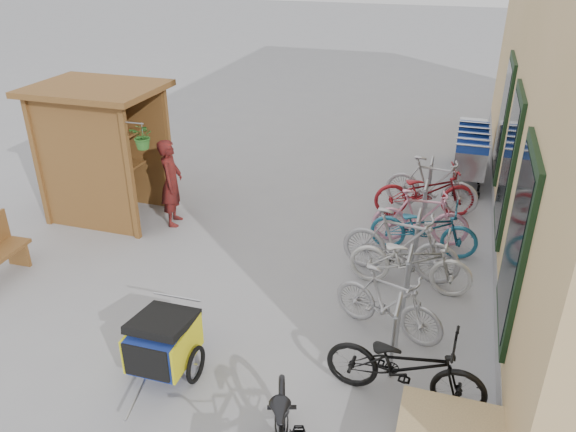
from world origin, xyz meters
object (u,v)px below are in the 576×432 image
(person_kiosk, at_px, (171,183))
(bike_1, at_px, (388,303))
(bike_0, at_px, (405,366))
(bike_2, at_px, (411,260))
(bike_7, at_px, (432,185))
(bike_3, at_px, (401,244))
(bike_5, at_px, (421,217))
(bike_6, at_px, (425,192))
(shopping_carts, at_px, (471,147))
(bike_4, at_px, (424,228))
(kiosk, at_px, (97,134))
(child_trailer, at_px, (163,341))

(person_kiosk, height_order, bike_1, person_kiosk)
(bike_0, distance_m, bike_2, 2.25)
(bike_7, bearing_deg, bike_3, -178.58)
(bike_5, distance_m, bike_6, 1.08)
(bike_1, bearing_deg, shopping_carts, 9.88)
(shopping_carts, distance_m, bike_3, 4.50)
(bike_4, bearing_deg, bike_1, 174.16)
(person_kiosk, bearing_deg, shopping_carts, -67.96)
(bike_6, bearing_deg, bike_5, 165.47)
(bike_2, relative_size, bike_5, 1.11)
(bike_0, bearing_deg, bike_5, 6.59)
(bike_2, relative_size, bike_6, 0.97)
(kiosk, xyz_separation_m, bike_6, (5.55, 1.71, -1.07))
(bike_2, distance_m, bike_6, 2.49)
(kiosk, distance_m, bike_1, 5.84)
(bike_0, height_order, bike_3, bike_3)
(kiosk, height_order, bike_2, kiosk)
(child_trailer, bearing_deg, kiosk, 130.64)
(kiosk, relative_size, bike_0, 1.42)
(shopping_carts, xyz_separation_m, bike_6, (-0.73, -2.21, -0.18))
(shopping_carts, bearing_deg, bike_3, -101.54)
(shopping_carts, bearing_deg, bike_4, -99.88)
(bike_0, relative_size, bike_5, 1.11)
(bike_2, bearing_deg, bike_0, -172.85)
(bike_2, bearing_deg, bike_5, 1.94)
(bike_2, relative_size, bike_7, 1.02)
(kiosk, distance_m, bike_3, 5.49)
(bike_1, height_order, bike_4, bike_1)
(shopping_carts, height_order, bike_3, shopping_carts)
(bike_3, height_order, bike_6, bike_3)
(bike_0, distance_m, bike_6, 4.74)
(kiosk, relative_size, bike_1, 1.65)
(child_trailer, relative_size, bike_0, 0.80)
(bike_6, xyz_separation_m, bike_7, (0.09, 0.27, 0.04))
(bike_5, bearing_deg, bike_7, -8.20)
(kiosk, relative_size, bike_2, 1.41)
(child_trailer, bearing_deg, person_kiosk, 115.31)
(bike_2, bearing_deg, kiosk, 84.27)
(bike_3, xyz_separation_m, bike_4, (0.27, 0.81, -0.09))
(bike_0, distance_m, bike_7, 5.01)
(kiosk, relative_size, shopping_carts, 0.99)
(person_kiosk, distance_m, bike_1, 4.55)
(shopping_carts, bearing_deg, bike_5, -102.15)
(kiosk, bearing_deg, shopping_carts, 31.98)
(bike_2, distance_m, bike_4, 1.11)
(bike_3, bearing_deg, shopping_carts, -4.17)
(bike_1, height_order, bike_3, bike_3)
(person_kiosk, distance_m, bike_2, 4.34)
(child_trailer, xyz_separation_m, bike_0, (2.71, 0.42, 0.00))
(bike_1, relative_size, bike_5, 0.95)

